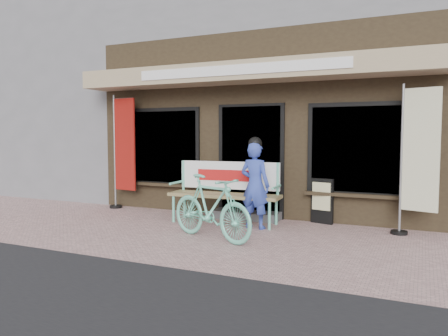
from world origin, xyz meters
The scene contains 9 objects.
ground centered at (0.00, 0.00, 0.00)m, with size 70.00×70.00×0.00m, color #BC9390.
storefront centered at (0.00, 4.96, 2.99)m, with size 7.00×6.77×6.00m.
neighbor_left_near centered at (-8.50, 5.50, 3.20)m, with size 10.00×7.00×6.40m, color slate.
bench centered at (-0.22, 1.30, 0.65)m, with size 2.08×0.64×1.11m.
person centered at (0.44, 1.04, 0.77)m, with size 0.59×0.43×1.57m.
bicycle centered at (0.12, -0.01, 0.50)m, with size 0.47×1.65×0.99m, color #6CD2B2.
nobori_red centered at (-2.83, 1.69, 1.27)m, with size 0.73×0.30×2.46m.
nobori_cream centered at (2.97, 1.51, 1.24)m, with size 0.71×0.34×2.41m.
menu_stand centered at (1.41, 1.92, 0.42)m, with size 0.42×0.17×0.82m.
Camera 1 is at (3.05, -5.93, 1.61)m, focal length 35.00 mm.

